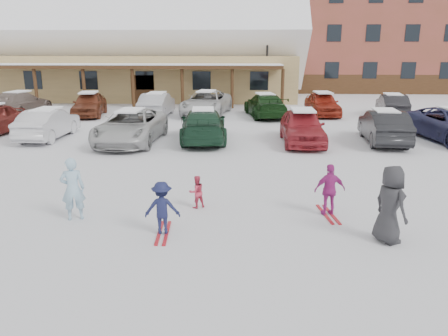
{
  "coord_description": "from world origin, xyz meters",
  "views": [
    {
      "loc": [
        0.83,
        -10.9,
        4.32
      ],
      "look_at": [
        0.3,
        1.0,
        1.0
      ],
      "focal_mm": 35.0,
      "sensor_mm": 36.0,
      "label": 1
    }
  ],
  "objects_px": {
    "alpine_hotel": "(374,4)",
    "parked_car_8": "(89,104)",
    "toddler_red": "(197,192)",
    "parked_car_4": "(302,127)",
    "parked_car_9": "(157,105)",
    "parked_car_2": "(131,126)",
    "parked_car_3": "(203,125)",
    "parked_car_11": "(265,105)",
    "child_magenta": "(330,190)",
    "parked_car_5": "(384,127)",
    "child_navy": "(162,208)",
    "parked_car_12": "(322,104)",
    "day_lodge": "(131,51)",
    "parked_car_13": "(392,105)",
    "parked_car_1": "(48,124)",
    "parked_car_7": "(19,104)",
    "bystander_dark": "(390,204)",
    "lamp_post": "(267,61)",
    "parked_car_10": "(206,103)",
    "adult_skier": "(73,189)"
  },
  "relations": [
    {
      "from": "parked_car_1",
      "to": "parked_car_3",
      "type": "xyz_separation_m",
      "value": [
        7.54,
        -0.16,
        0.03
      ]
    },
    {
      "from": "lamp_post",
      "to": "parked_car_9",
      "type": "relative_size",
      "value": 1.25
    },
    {
      "from": "bystander_dark",
      "to": "parked_car_4",
      "type": "xyz_separation_m",
      "value": [
        -0.62,
        10.55,
        -0.12
      ]
    },
    {
      "from": "parked_car_2",
      "to": "parked_car_11",
      "type": "height_order",
      "value": "parked_car_2"
    },
    {
      "from": "alpine_hotel",
      "to": "parked_car_2",
      "type": "relative_size",
      "value": 5.73
    },
    {
      "from": "parked_car_1",
      "to": "parked_car_3",
      "type": "relative_size",
      "value": 0.85
    },
    {
      "from": "parked_car_9",
      "to": "day_lodge",
      "type": "bearing_deg",
      "value": -68.05
    },
    {
      "from": "toddler_red",
      "to": "parked_car_4",
      "type": "height_order",
      "value": "parked_car_4"
    },
    {
      "from": "day_lodge",
      "to": "parked_car_4",
      "type": "distance_m",
      "value": 22.93
    },
    {
      "from": "alpine_hotel",
      "to": "parked_car_7",
      "type": "distance_m",
      "value": 36.02
    },
    {
      "from": "parked_car_11",
      "to": "day_lodge",
      "type": "bearing_deg",
      "value": -54.11
    },
    {
      "from": "parked_car_12",
      "to": "parked_car_10",
      "type": "bearing_deg",
      "value": 177.29
    },
    {
      "from": "day_lodge",
      "to": "parked_car_11",
      "type": "bearing_deg",
      "value": -44.73
    },
    {
      "from": "parked_car_9",
      "to": "parked_car_13",
      "type": "bearing_deg",
      "value": -176.17
    },
    {
      "from": "child_navy",
      "to": "parked_car_9",
      "type": "relative_size",
      "value": 0.28
    },
    {
      "from": "parked_car_2",
      "to": "parked_car_1",
      "type": "bearing_deg",
      "value": 171.77
    },
    {
      "from": "alpine_hotel",
      "to": "parked_car_4",
      "type": "relative_size",
      "value": 6.89
    },
    {
      "from": "child_navy",
      "to": "bystander_dark",
      "type": "bearing_deg",
      "value": 173.78
    },
    {
      "from": "parked_car_9",
      "to": "parked_car_13",
      "type": "relative_size",
      "value": 1.07
    },
    {
      "from": "parked_car_2",
      "to": "parked_car_8",
      "type": "distance_m",
      "value": 9.22
    },
    {
      "from": "lamp_post",
      "to": "adult_skier",
      "type": "height_order",
      "value": "lamp_post"
    },
    {
      "from": "parked_car_9",
      "to": "child_magenta",
      "type": "bearing_deg",
      "value": 115.97
    },
    {
      "from": "alpine_hotel",
      "to": "lamp_post",
      "type": "bearing_deg",
      "value": -130.43
    },
    {
      "from": "toddler_red",
      "to": "parked_car_1",
      "type": "bearing_deg",
      "value": -78.11
    },
    {
      "from": "parked_car_3",
      "to": "parked_car_4",
      "type": "relative_size",
      "value": 1.13
    },
    {
      "from": "parked_car_4",
      "to": "parked_car_2",
      "type": "bearing_deg",
      "value": -178.24
    },
    {
      "from": "parked_car_5",
      "to": "toddler_red",
      "type": "bearing_deg",
      "value": 53.42
    },
    {
      "from": "parked_car_2",
      "to": "parked_car_4",
      "type": "bearing_deg",
      "value": 3.44
    },
    {
      "from": "parked_car_2",
      "to": "toddler_red",
      "type": "bearing_deg",
      "value": -62.99
    },
    {
      "from": "child_navy",
      "to": "parked_car_3",
      "type": "bearing_deg",
      "value": -93.95
    },
    {
      "from": "parked_car_11",
      "to": "parked_car_2",
      "type": "bearing_deg",
      "value": 41.56
    },
    {
      "from": "child_navy",
      "to": "parked_car_7",
      "type": "relative_size",
      "value": 0.24
    },
    {
      "from": "lamp_post",
      "to": "parked_car_13",
      "type": "relative_size",
      "value": 1.33
    },
    {
      "from": "parked_car_9",
      "to": "toddler_red",
      "type": "bearing_deg",
      "value": 105.53
    },
    {
      "from": "child_navy",
      "to": "parked_car_11",
      "type": "bearing_deg",
      "value": -104.07
    },
    {
      "from": "alpine_hotel",
      "to": "toddler_red",
      "type": "relative_size",
      "value": 34.24
    },
    {
      "from": "parked_car_3",
      "to": "parked_car_11",
      "type": "distance_m",
      "value": 8.15
    },
    {
      "from": "parked_car_2",
      "to": "parked_car_5",
      "type": "distance_m",
      "value": 11.69
    },
    {
      "from": "child_magenta",
      "to": "parked_car_8",
      "type": "bearing_deg",
      "value": -60.98
    },
    {
      "from": "toddler_red",
      "to": "parked_car_7",
      "type": "distance_m",
      "value": 20.74
    },
    {
      "from": "alpine_hotel",
      "to": "parked_car_7",
      "type": "relative_size",
      "value": 5.87
    },
    {
      "from": "child_navy",
      "to": "parked_car_4",
      "type": "xyz_separation_m",
      "value": [
        4.59,
        10.34,
        0.13
      ]
    },
    {
      "from": "toddler_red",
      "to": "parked_car_1",
      "type": "height_order",
      "value": "parked_car_1"
    },
    {
      "from": "parked_car_1",
      "to": "parked_car_5",
      "type": "bearing_deg",
      "value": 179.54
    },
    {
      "from": "parked_car_5",
      "to": "parked_car_4",
      "type": "bearing_deg",
      "value": 9.1
    },
    {
      "from": "alpine_hotel",
      "to": "parked_car_8",
      "type": "xyz_separation_m",
      "value": [
        -23.34,
        -21.26,
        -7.87
      ]
    },
    {
      "from": "adult_skier",
      "to": "parked_car_4",
      "type": "bearing_deg",
      "value": -145.7
    },
    {
      "from": "parked_car_5",
      "to": "parked_car_12",
      "type": "relative_size",
      "value": 1.05
    },
    {
      "from": "bystander_dark",
      "to": "parked_car_11",
      "type": "relative_size",
      "value": 0.36
    },
    {
      "from": "parked_car_9",
      "to": "parked_car_3",
      "type": "bearing_deg",
      "value": 117.17
    }
  ]
}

